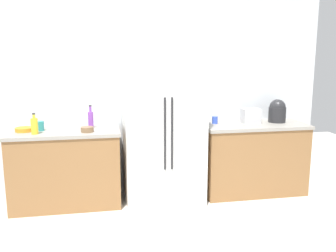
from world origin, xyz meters
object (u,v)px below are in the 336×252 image
at_px(cup_a, 215,120).
at_px(bowl_b, 87,129).
at_px(cup_b, 40,126).
at_px(bowl_a, 24,129).
at_px(rice_cooker, 277,111).
at_px(bottle_a, 91,119).
at_px(bottle_b, 34,126).
at_px(refrigerator, 163,128).
at_px(toaster, 251,116).

bearing_deg(cup_a, bowl_b, -171.27).
relative_size(cup_b, bowl_a, 0.55).
height_order(rice_cooker, bowl_b, rice_cooker).
bearing_deg(bowl_b, bowl_a, 166.93).
relative_size(cup_b, bowl_b, 0.76).
relative_size(cup_a, bowl_a, 0.46).
distance_m(bottle_a, bottle_b, 0.65).
height_order(bottle_a, bowl_b, bottle_a).
height_order(rice_cooker, bottle_a, rice_cooker).
xyz_separation_m(bottle_a, bowl_a, (-0.75, -0.06, -0.09)).
distance_m(cup_b, bowl_b, 0.57).
height_order(cup_b, bowl_a, cup_b).
bearing_deg(bottle_a, refrigerator, -9.62).
xyz_separation_m(cup_b, bowl_a, (-0.17, -0.01, -0.03)).
distance_m(toaster, bowl_a, 2.76).
bearing_deg(cup_a, bottle_b, -173.25).
bearing_deg(cup_b, bowl_a, -175.12).
bearing_deg(refrigerator, bottle_a, 170.38).
bearing_deg(cup_a, refrigerator, -166.87).
distance_m(rice_cooker, bowl_b, 2.43).
height_order(toaster, rice_cooker, rice_cooker).
distance_m(cup_a, bowl_a, 2.30).
bearing_deg(cup_a, rice_cooker, -3.30).
xyz_separation_m(refrigerator, bottle_a, (-0.85, 0.14, 0.11)).
bearing_deg(rice_cooker, bottle_a, 179.31).
height_order(bowl_a, bowl_b, bowl_b).
height_order(refrigerator, toaster, refrigerator).
bearing_deg(cup_b, toaster, 0.17).
bearing_deg(refrigerator, bottle_b, -176.39).
bearing_deg(cup_b, refrigerator, -3.95).
bearing_deg(bowl_a, refrigerator, -3.01).
bearing_deg(bottle_a, rice_cooker, -0.69).
height_order(bottle_a, bottle_b, bottle_a).
xyz_separation_m(bottle_a, cup_a, (1.55, 0.02, -0.06)).
xyz_separation_m(rice_cooker, bowl_a, (-3.13, -0.03, -0.12)).
relative_size(refrigerator, bowl_b, 12.52).
distance_m(bowl_a, bowl_b, 0.73).
distance_m(refrigerator, cup_b, 1.43).
height_order(bottle_b, bowl_a, bottle_b).
xyz_separation_m(bowl_a, bowl_b, (0.71, -0.16, 0.01)).
bearing_deg(rice_cooker, cup_b, -179.67).
relative_size(toaster, cup_a, 2.47).
xyz_separation_m(cup_a, bowl_a, (-2.30, -0.08, -0.02)).
bearing_deg(bottle_a, bottle_b, -158.66).
bearing_deg(refrigerator, rice_cooker, 4.33).
distance_m(refrigerator, toaster, 1.17).
relative_size(refrigerator, rice_cooker, 6.03).
bearing_deg(bowl_b, cup_a, 8.73).
bearing_deg(toaster, rice_cooker, 1.44).
xyz_separation_m(toaster, bowl_a, (-2.76, -0.02, -0.07)).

